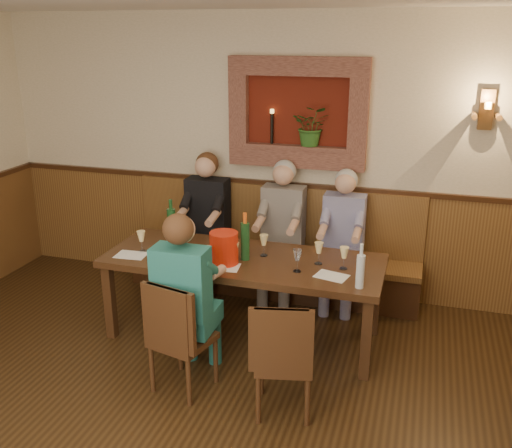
{
  "coord_description": "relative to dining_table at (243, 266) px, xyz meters",
  "views": [
    {
      "loc": [
        1.42,
        -2.48,
        2.61
      ],
      "look_at": [
        0.1,
        1.9,
        1.05
      ],
      "focal_mm": 40.0,
      "sensor_mm": 36.0,
      "label": 1
    }
  ],
  "objects": [
    {
      "name": "wine_bottle_green_a",
      "position": [
        0.03,
        -0.03,
        0.25
      ],
      "size": [
        0.08,
        0.08,
        0.42
      ],
      "rotation": [
        0.0,
        0.0,
        0.06
      ],
      "color": "#19471E",
      "rests_on": "dining_table"
    },
    {
      "name": "tasting_sheet_d",
      "position": [
        -0.46,
        -0.28,
        0.08
      ],
      "size": [
        0.28,
        0.21,
        0.0
      ],
      "primitive_type": "cube",
      "rotation": [
        0.0,
        0.0,
        -0.13
      ],
      "color": "white",
      "rests_on": "dining_table"
    },
    {
      "name": "wall_niche",
      "position": [
        0.24,
        1.09,
        1.13
      ],
      "size": [
        1.36,
        0.3,
        1.06
      ],
      "color": "#5B180D",
      "rests_on": "ground"
    },
    {
      "name": "dining_table",
      "position": [
        0.0,
        0.0,
        0.0
      ],
      "size": [
        2.4,
        0.9,
        0.75
      ],
      "color": "#3B2511",
      "rests_on": "ground"
    },
    {
      "name": "wine_bottle_green_b",
      "position": [
        -0.74,
        0.16,
        0.25
      ],
      "size": [
        0.1,
        0.1,
        0.41
      ],
      "rotation": [
        0.0,
        0.0,
        -0.37
      ],
      "color": "#19471E",
      "rests_on": "dining_table"
    },
    {
      "name": "tasting_sheet_b",
      "position": [
        -0.09,
        -0.25,
        0.08
      ],
      "size": [
        0.29,
        0.22,
        0.0
      ],
      "primitive_type": "cube",
      "rotation": [
        0.0,
        0.0,
        0.12
      ],
      "color": "white",
      "rests_on": "dining_table"
    },
    {
      "name": "water_bottle",
      "position": [
        1.03,
        -0.32,
        0.22
      ],
      "size": [
        0.07,
        0.07,
        0.35
      ],
      "rotation": [
        0.0,
        0.0,
        -0.04
      ],
      "color": "silver",
      "rests_on": "dining_table"
    },
    {
      "name": "person_chair_front",
      "position": [
        -0.19,
        -0.78,
        -0.1
      ],
      "size": [
        0.41,
        0.5,
        1.4
      ],
      "color": "#1B5560",
      "rests_on": "ground"
    },
    {
      "name": "tasting_sheet_c",
      "position": [
        0.8,
        -0.17,
        0.08
      ],
      "size": [
        0.29,
        0.24,
        0.0
      ],
      "primitive_type": "cube",
      "rotation": [
        0.0,
        0.0,
        -0.24
      ],
      "color": "white",
      "rests_on": "dining_table"
    },
    {
      "name": "wine_glass_9",
      "position": [
        -0.21,
        -0.31,
        0.17
      ],
      "size": [
        0.08,
        0.08,
        0.19
      ],
      "primitive_type": null,
      "color": "#FAE295",
      "rests_on": "dining_table"
    },
    {
      "name": "wine_glass_1",
      "position": [
        -0.68,
        0.14,
        0.17
      ],
      "size": [
        0.08,
        0.08,
        0.19
      ],
      "primitive_type": null,
      "color": "white",
      "rests_on": "dining_table"
    },
    {
      "name": "person_bench_right",
      "position": [
        0.73,
        0.84,
        -0.11
      ],
      "size": [
        0.4,
        0.49,
        1.37
      ],
      "color": "navy",
      "rests_on": "ground"
    },
    {
      "name": "wine_glass_6",
      "position": [
        0.51,
        -0.16,
        0.17
      ],
      "size": [
        0.08,
        0.08,
        0.19
      ],
      "primitive_type": null,
      "color": "white",
      "rests_on": "dining_table"
    },
    {
      "name": "chair_near_right",
      "position": [
        0.61,
        -0.95,
        -0.41
      ],
      "size": [
        0.47,
        0.47,
        0.89
      ],
      "rotation": [
        0.0,
        0.0,
        0.22
      ],
      "color": "#3B2511",
      "rests_on": "ground"
    },
    {
      "name": "wine_glass_4",
      "position": [
        -0.02,
        -0.15,
        0.17
      ],
      "size": [
        0.08,
        0.08,
        0.19
      ],
      "primitive_type": null,
      "color": "#FAE295",
      "rests_on": "dining_table"
    },
    {
      "name": "wine_glass_3",
      "position": [
        -0.29,
        0.1,
        0.17
      ],
      "size": [
        0.08,
        0.08,
        0.19
      ],
      "primitive_type": null,
      "color": "white",
      "rests_on": "dining_table"
    },
    {
      "name": "spittoon_bucket",
      "position": [
        -0.12,
        -0.16,
        0.21
      ],
      "size": [
        0.24,
        0.24,
        0.27
      ],
      "primitive_type": "cylinder",
      "rotation": [
        0.0,
        0.0,
        0.01
      ],
      "color": "red",
      "rests_on": "dining_table"
    },
    {
      "name": "person_bench_mid",
      "position": [
        0.12,
        0.84,
        -0.09
      ],
      "size": [
        0.42,
        0.51,
        1.42
      ],
      "color": "#56514F",
      "rests_on": "ground"
    },
    {
      "name": "wine_glass_5",
      "position": [
        0.16,
        0.1,
        0.17
      ],
      "size": [
        0.08,
        0.08,
        0.19
      ],
      "primitive_type": null,
      "color": "#FAE295",
      "rests_on": "dining_table"
    },
    {
      "name": "tasting_sheet_a",
      "position": [
        -0.95,
        -0.23,
        0.08
      ],
      "size": [
        0.28,
        0.21,
        0.0
      ],
      "primitive_type": "cube",
      "rotation": [
        0.0,
        0.0,
        0.07
      ],
      "color": "white",
      "rests_on": "dining_table"
    },
    {
      "name": "wine_glass_10",
      "position": [
        0.86,
        0.01,
        0.17
      ],
      "size": [
        0.08,
        0.08,
        0.19
      ],
      "primitive_type": null,
      "color": "#FAE295",
      "rests_on": "dining_table"
    },
    {
      "name": "wainscoting",
      "position": [
        0.0,
        -1.85,
        -0.09
      ],
      "size": [
        6.02,
        6.02,
        1.15
      ],
      "color": "brown",
      "rests_on": "ground"
    },
    {
      "name": "room_shell",
      "position": [
        0.0,
        -1.85,
        1.21
      ],
      "size": [
        6.04,
        6.04,
        2.82
      ],
      "color": "beige",
      "rests_on": "ground"
    },
    {
      "name": "wine_glass_2",
      "position": [
        -0.58,
        -0.18,
        0.17
      ],
      "size": [
        0.08,
        0.08,
        0.19
      ],
      "primitive_type": null,
      "color": "#FAE295",
      "rests_on": "dining_table"
    },
    {
      "name": "chair_near_left",
      "position": [
        -0.2,
        -0.9,
        -0.41
      ],
      "size": [
        0.49,
        0.49,
        0.91
      ],
      "rotation": [
        0.0,
        0.0,
        -0.24
      ],
      "color": "#3B2511",
      "rests_on": "ground"
    },
    {
      "name": "person_bench_left",
      "position": [
        -0.69,
        0.84,
        -0.08
      ],
      "size": [
        0.43,
        0.53,
        1.45
      ],
      "color": "black",
      "rests_on": "ground"
    },
    {
      "name": "wine_glass_8",
      "position": [
        1.02,
        -0.16,
        0.17
      ],
      "size": [
        0.08,
        0.08,
        0.19
      ],
      "primitive_type": null,
      "color": "white",
      "rests_on": "dining_table"
    },
    {
      "name": "wine_glass_7",
      "position": [
        0.65,
        0.05,
        0.17
      ],
      "size": [
        0.08,
        0.08,
        0.19
      ],
      "primitive_type": null,
      "color": "#FAE295",
      "rests_on": "dining_table"
    },
    {
      "name": "wall_sconce",
      "position": [
        1.9,
        1.08,
        1.27
      ],
      "size": [
        0.25,
        0.2,
        0.35
      ],
      "color": "brown",
      "rests_on": "ground"
    },
    {
      "name": "wine_glass_0",
      "position": [
        -0.9,
        -0.12,
        0.17
      ],
      "size": [
        0.08,
        0.08,
        0.19
      ],
      "primitive_type": null,
      "color": "#FAE295",
      "rests_on": "dining_table"
    },
    {
      "name": "bench",
      "position": [
        0.0,
        0.94,
        -0.35
      ],
      "size": [
        3.0,
        0.45,
        1.11
      ],
      "color": "#381E0F",
      "rests_on": "ground"
    }
  ]
}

